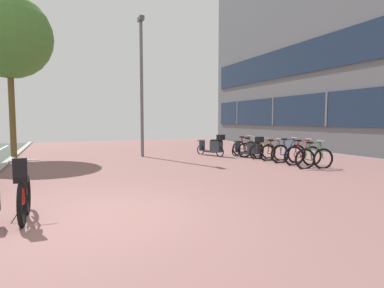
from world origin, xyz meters
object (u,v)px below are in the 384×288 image
at_px(bicycle_rack_01, 303,156).
at_px(bicycle_rack_02, 288,154).
at_px(bicycle_rack_03, 274,153).
at_px(bicycle_rack_05, 251,149).
at_px(scooter_near, 251,148).
at_px(scooter_mid, 214,146).
at_px(bicycle_foreground, 21,196).
at_px(bicycle_rack_00, 314,158).
at_px(bicycle_rack_04, 263,151).
at_px(lamp_post, 142,81).
at_px(street_tree, 9,37).
at_px(bicycle_rack_06, 245,148).

xyz_separation_m(bicycle_rack_01, bicycle_rack_02, (-0.02, 0.75, 0.00)).
distance_m(bicycle_rack_02, bicycle_rack_03, 0.75).
bearing_deg(bicycle_rack_03, bicycle_rack_05, 94.35).
height_order(scooter_near, scooter_mid, scooter_mid).
distance_m(bicycle_foreground, bicycle_rack_02, 9.52).
bearing_deg(scooter_mid, bicycle_rack_00, -73.93).
relative_size(bicycle_rack_04, scooter_near, 0.77).
height_order(bicycle_foreground, bicycle_rack_01, bicycle_foreground).
relative_size(bicycle_rack_04, lamp_post, 0.20).
bearing_deg(bicycle_rack_02, scooter_mid, 115.53).
bearing_deg(bicycle_foreground, bicycle_rack_03, 26.87).
bearing_deg(scooter_near, street_tree, 156.92).
distance_m(bicycle_foreground, bicycle_rack_00, 8.87).
bearing_deg(bicycle_rack_04, scooter_mid, 129.48).
height_order(bicycle_rack_05, scooter_near, scooter_near).
xyz_separation_m(bicycle_rack_00, bicycle_rack_04, (0.08, 2.99, -0.03)).
distance_m(bicycle_rack_00, bicycle_rack_05, 3.73).
bearing_deg(bicycle_rack_06, lamp_post, 163.73).
xyz_separation_m(scooter_near, lamp_post, (-4.24, 2.46, 3.00)).
height_order(bicycle_rack_03, street_tree, street_tree).
bearing_deg(bicycle_rack_00, bicycle_rack_04, 88.46).
xyz_separation_m(bicycle_foreground, bicycle_rack_04, (8.68, 5.16, -0.07)).
bearing_deg(scooter_near, bicycle_rack_00, -86.00).
bearing_deg(scooter_near, bicycle_rack_06, 69.20).
bearing_deg(bicycle_rack_06, bicycle_rack_01, -89.59).
bearing_deg(bicycle_rack_06, bicycle_rack_03, -92.01).
bearing_deg(scooter_mid, bicycle_rack_05, -36.72).
relative_size(bicycle_rack_01, bicycle_rack_06, 1.00).
xyz_separation_m(bicycle_foreground, bicycle_rack_00, (8.60, 2.17, -0.04)).
relative_size(bicycle_rack_00, bicycle_rack_06, 1.00).
distance_m(bicycle_rack_05, street_tree, 11.52).
distance_m(bicycle_rack_04, lamp_post, 6.21).
xyz_separation_m(bicycle_rack_02, lamp_post, (-4.66, 4.34, 3.07)).
xyz_separation_m(bicycle_foreground, street_tree, (-1.17, 9.62, 4.80)).
bearing_deg(scooter_mid, street_tree, 162.17).
bearing_deg(street_tree, bicycle_rack_06, -16.60).
xyz_separation_m(scooter_near, scooter_mid, (-1.13, 1.36, 0.02)).
height_order(bicycle_rack_02, scooter_mid, scooter_mid).
height_order(bicycle_rack_01, bicycle_rack_02, bicycle_rack_02).
bearing_deg(street_tree, bicycle_foreground, -83.06).
bearing_deg(bicycle_rack_02, lamp_post, 137.03).
distance_m(bicycle_rack_06, scooter_mid, 1.57).
bearing_deg(scooter_mid, bicycle_rack_04, -50.52).
relative_size(bicycle_rack_04, scooter_mid, 0.74).
height_order(bicycle_rack_00, bicycle_rack_02, bicycle_rack_02).
distance_m(bicycle_rack_06, lamp_post, 5.75).
bearing_deg(scooter_mid, bicycle_foreground, -136.31).
bearing_deg(bicycle_rack_01, scooter_mid, 111.49).
relative_size(lamp_post, street_tree, 0.89).
distance_m(bicycle_foreground, bicycle_rack_01, 9.28).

